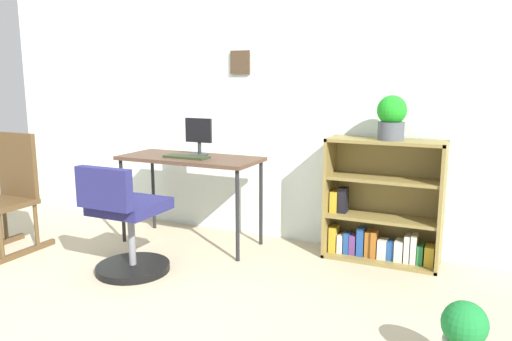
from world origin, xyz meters
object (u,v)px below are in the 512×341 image
at_px(desk, 190,164).
at_px(office_chair, 126,226).
at_px(keyboard, 187,157).
at_px(rocking_chair, 9,193).
at_px(monitor, 199,136).
at_px(potted_plant_on_shelf, 392,117).
at_px(potted_plant_floor, 464,336).
at_px(bookshelf_low, 382,208).

bearing_deg(desk, office_chair, -93.74).
relative_size(keyboard, rocking_chair, 0.39).
height_order(monitor, office_chair, monitor).
bearing_deg(keyboard, desk, 99.88).
distance_m(office_chair, rocking_chair, 1.17).
bearing_deg(monitor, potted_plant_on_shelf, 5.26).
relative_size(rocking_chair, potted_plant_floor, 2.69).
bearing_deg(rocking_chair, keyboard, 29.04).
xyz_separation_m(monitor, office_chair, (-0.08, -0.86, -0.55)).
bearing_deg(keyboard, bookshelf_low, 13.65).
bearing_deg(office_chair, potted_plant_floor, -7.39).
height_order(office_chair, bookshelf_low, bookshelf_low).
xyz_separation_m(office_chair, bookshelf_low, (1.55, 1.05, 0.05)).
xyz_separation_m(rocking_chair, potted_plant_on_shelf, (2.77, 0.99, 0.62)).
bearing_deg(potted_plant_on_shelf, office_chair, -148.01).
height_order(keyboard, rocking_chair, rocking_chair).
bearing_deg(potted_plant_floor, potted_plant_on_shelf, 114.81).
bearing_deg(rocking_chair, monitor, 34.35).
bearing_deg(potted_plant_floor, office_chair, 172.61).
height_order(desk, bookshelf_low, bookshelf_low).
height_order(bookshelf_low, potted_plant_floor, bookshelf_low).
height_order(monitor, keyboard, monitor).
height_order(monitor, potted_plant_on_shelf, potted_plant_on_shelf).
bearing_deg(keyboard, office_chair, -95.08).
bearing_deg(bookshelf_low, desk, -168.91).
xyz_separation_m(keyboard, rocking_chair, (-1.23, -0.68, -0.27)).
bearing_deg(desk, rocking_chair, -148.36).
xyz_separation_m(office_chair, potted_plant_floor, (2.19, -0.28, -0.17)).
relative_size(office_chair, potted_plant_on_shelf, 2.48).
height_order(rocking_chair, potted_plant_floor, rocking_chair).
distance_m(keyboard, bookshelf_low, 1.57).
xyz_separation_m(monitor, rocking_chair, (-1.24, -0.85, -0.43)).
xyz_separation_m(keyboard, bookshelf_low, (1.49, 0.36, -0.34)).
bearing_deg(office_chair, monitor, 84.93).
relative_size(desk, office_chair, 1.46).
height_order(bookshelf_low, potted_plant_on_shelf, potted_plant_on_shelf).
distance_m(bookshelf_low, potted_plant_floor, 1.50).
bearing_deg(bookshelf_low, monitor, -172.48).
height_order(potted_plant_on_shelf, potted_plant_floor, potted_plant_on_shelf).
distance_m(keyboard, rocking_chair, 1.43).
bearing_deg(bookshelf_low, office_chair, -145.84).
bearing_deg(potted_plant_floor, keyboard, 155.40).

